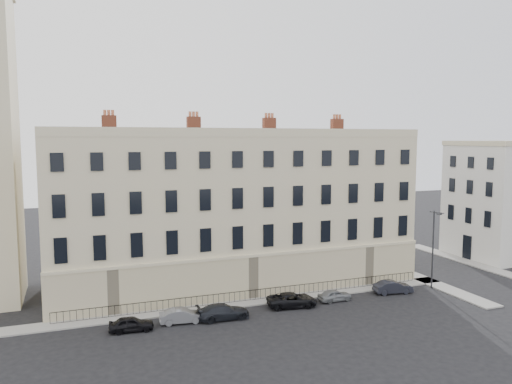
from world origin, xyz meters
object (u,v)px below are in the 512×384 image
(car_f, at_px, (393,287))
(car_a, at_px, (131,324))
(car_d, at_px, (292,300))
(car_b, at_px, (182,316))
(car_e, at_px, (335,295))
(streetlamp, at_px, (433,246))
(car_c, at_px, (223,312))

(car_f, bearing_deg, car_a, 101.44)
(car_d, relative_size, car_f, 1.19)
(car_b, height_order, car_e, car_b)
(car_b, relative_size, streetlamp, 0.46)
(car_e, height_order, car_f, car_f)
(streetlamp, bearing_deg, car_c, 161.69)
(car_b, relative_size, car_e, 1.14)
(car_b, bearing_deg, car_a, 100.94)
(car_d, distance_m, car_e, 4.31)
(car_a, relative_size, car_b, 0.94)
(car_e, relative_size, car_f, 0.85)
(car_d, xyz_separation_m, car_f, (10.71, 0.10, -0.00))
(car_c, height_order, streetlamp, streetlamp)
(car_b, bearing_deg, car_f, -82.54)
(car_c, bearing_deg, streetlamp, -86.06)
(car_e, xyz_separation_m, car_f, (6.40, 0.06, 0.08))
(car_c, height_order, car_f, car_c)
(car_b, distance_m, car_c, 3.38)
(car_c, xyz_separation_m, car_e, (10.94, 0.83, -0.10))
(car_b, xyz_separation_m, car_f, (20.70, 0.54, 0.02))
(car_a, height_order, car_c, car_c)
(streetlamp, bearing_deg, car_b, 160.59)
(car_b, relative_size, car_f, 0.96)
(car_c, height_order, car_e, car_c)
(car_f, bearing_deg, car_d, 99.91)
(car_d, xyz_separation_m, streetlamp, (15.36, 0.13, 3.71))
(streetlamp, bearing_deg, car_f, 159.65)
(streetlamp, bearing_deg, car_a, 161.10)
(car_d, relative_size, streetlamp, 0.58)
(car_d, bearing_deg, streetlamp, -81.23)
(car_a, xyz_separation_m, car_f, (24.75, 0.89, 0.04))
(car_b, distance_m, car_e, 14.31)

